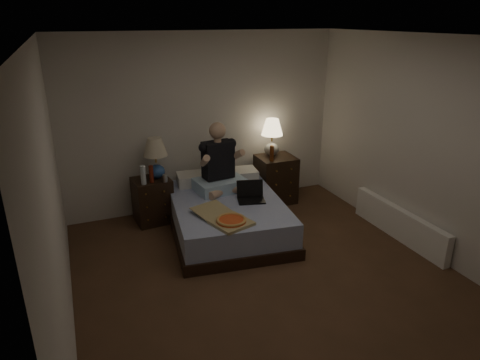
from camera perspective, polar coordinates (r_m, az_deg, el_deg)
name	(u,v)px	position (r m, az deg, el deg)	size (l,w,h in m)	color
floor	(272,281)	(4.74, 4.27, -13.30)	(4.00, 4.50, 0.00)	brown
ceiling	(280,37)	(3.93, 5.29, 18.47)	(4.00, 4.50, 0.00)	white
wall_back	(204,123)	(6.17, -4.83, 7.63)	(4.00, 2.50, 0.00)	silver
wall_front	(472,309)	(2.60, 28.53, -14.83)	(4.00, 2.50, 0.00)	silver
wall_left	(53,204)	(3.76, -23.62, -2.99)	(4.50, 2.50, 0.00)	silver
wall_right	(432,149)	(5.35, 24.24, 3.74)	(4.50, 2.50, 0.00)	silver
bed	(227,216)	(5.60, -1.71, -4.85)	(1.36, 1.81, 0.45)	#596EB3
nightstand_left	(153,200)	(5.98, -11.57, -2.68)	(0.48, 0.43, 0.62)	black
nightstand_right	(276,179)	(6.52, 4.77, 0.13)	(0.54, 0.49, 0.71)	black
lamp_left	(156,158)	(5.80, -11.17, 2.86)	(0.32, 0.32, 0.56)	#295097
lamp_right	(272,137)	(6.39, 4.27, 5.68)	(0.32, 0.32, 0.56)	gray
water_bottle	(143,175)	(5.67, -12.79, 0.64)	(0.07, 0.07, 0.25)	silver
soda_can	(165,178)	(5.72, -9.94, 0.24)	(0.07, 0.07, 0.10)	#B2B2AD
beer_bottle_left	(151,174)	(5.71, -11.75, 0.78)	(0.06, 0.06, 0.23)	#631D0E
beer_bottle_right	(272,153)	(6.19, 4.26, 3.58)	(0.06, 0.06, 0.23)	#5F2A0D
person	(220,158)	(5.67, -2.74, 3.00)	(0.66, 0.52, 0.93)	black
laptop	(251,193)	(5.44, 1.52, -1.68)	(0.34, 0.28, 0.24)	black
pizza_box	(231,221)	(4.88, -1.17, -5.47)	(0.40, 0.76, 0.08)	tan
radiator	(399,223)	(5.84, 20.42, -5.45)	(0.10, 1.60, 0.40)	white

